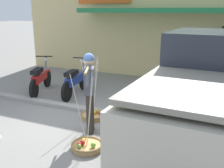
{
  "coord_description": "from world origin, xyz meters",
  "views": [
    {
      "loc": [
        3.03,
        -4.74,
        2.51
      ],
      "look_at": [
        0.68,
        0.6,
        0.85
      ],
      "focal_mm": 41.76,
      "sensor_mm": 36.0,
      "label": 1
    }
  ],
  "objects_px": {
    "motorcycle_nearest_shop": "(40,79)",
    "motorcycle_second_in_row": "(75,81)",
    "wooden_crate": "(183,94)",
    "fruit_vendor": "(90,88)",
    "parked_truck": "(207,91)",
    "fruit_basket_left_side": "(93,115)",
    "fruit_basket_right_side": "(87,145)"
  },
  "relations": [
    {
      "from": "fruit_basket_left_side",
      "to": "wooden_crate",
      "type": "relative_size",
      "value": 3.3
    },
    {
      "from": "fruit_basket_right_side",
      "to": "motorcycle_second_in_row",
      "type": "relative_size",
      "value": 0.8
    },
    {
      "from": "motorcycle_nearest_shop",
      "to": "wooden_crate",
      "type": "height_order",
      "value": "motorcycle_nearest_shop"
    },
    {
      "from": "wooden_crate",
      "to": "motorcycle_nearest_shop",
      "type": "bearing_deg",
      "value": -164.84
    },
    {
      "from": "motorcycle_nearest_shop",
      "to": "wooden_crate",
      "type": "relative_size",
      "value": 3.96
    },
    {
      "from": "motorcycle_nearest_shop",
      "to": "parked_truck",
      "type": "bearing_deg",
      "value": -14.0
    },
    {
      "from": "fruit_basket_right_side",
      "to": "motorcycle_nearest_shop",
      "type": "relative_size",
      "value": 0.83
    },
    {
      "from": "motorcycle_nearest_shop",
      "to": "motorcycle_second_in_row",
      "type": "distance_m",
      "value": 1.16
    },
    {
      "from": "fruit_basket_left_side",
      "to": "parked_truck",
      "type": "xyz_separation_m",
      "value": [
        2.52,
        -0.11,
        0.95
      ]
    },
    {
      "from": "wooden_crate",
      "to": "parked_truck",
      "type": "bearing_deg",
      "value": -72.12
    },
    {
      "from": "fruit_vendor",
      "to": "parked_truck",
      "type": "relative_size",
      "value": 0.36
    },
    {
      "from": "fruit_basket_left_side",
      "to": "fruit_basket_right_side",
      "type": "distance_m",
      "value": 1.46
    },
    {
      "from": "fruit_basket_right_side",
      "to": "wooden_crate",
      "type": "bearing_deg",
      "value": 71.94
    },
    {
      "from": "motorcycle_nearest_shop",
      "to": "motorcycle_second_in_row",
      "type": "relative_size",
      "value": 0.96
    },
    {
      "from": "wooden_crate",
      "to": "motorcycle_second_in_row",
      "type": "bearing_deg",
      "value": -162.97
    },
    {
      "from": "motorcycle_nearest_shop",
      "to": "wooden_crate",
      "type": "xyz_separation_m",
      "value": [
        4.2,
        1.14,
        -0.29
      ]
    },
    {
      "from": "fruit_vendor",
      "to": "fruit_basket_left_side",
      "type": "height_order",
      "value": "fruit_vendor"
    },
    {
      "from": "fruit_basket_right_side",
      "to": "motorcycle_nearest_shop",
      "type": "xyz_separation_m",
      "value": [
        -3.02,
        2.47,
        0.38
      ]
    },
    {
      "from": "fruit_basket_right_side",
      "to": "fruit_vendor",
      "type": "bearing_deg",
      "value": 113.12
    },
    {
      "from": "fruit_basket_right_side",
      "to": "motorcycle_second_in_row",
      "type": "xyz_separation_m",
      "value": [
        -1.88,
        2.67,
        0.38
      ]
    },
    {
      "from": "fruit_basket_left_side",
      "to": "motorcycle_nearest_shop",
      "type": "bearing_deg",
      "value": 155.23
    },
    {
      "from": "motorcycle_second_in_row",
      "to": "fruit_vendor",
      "type": "bearing_deg",
      "value": -51.51
    },
    {
      "from": "fruit_basket_right_side",
      "to": "wooden_crate",
      "type": "xyz_separation_m",
      "value": [
        1.18,
        3.61,
        0.08
      ]
    },
    {
      "from": "motorcycle_nearest_shop",
      "to": "motorcycle_second_in_row",
      "type": "height_order",
      "value": "same"
    },
    {
      "from": "fruit_basket_left_side",
      "to": "motorcycle_second_in_row",
      "type": "bearing_deg",
      "value": 134.4
    },
    {
      "from": "fruit_vendor",
      "to": "motorcycle_second_in_row",
      "type": "distance_m",
      "value": 2.61
    },
    {
      "from": "motorcycle_nearest_shop",
      "to": "parked_truck",
      "type": "height_order",
      "value": "parked_truck"
    },
    {
      "from": "fruit_vendor",
      "to": "motorcycle_second_in_row",
      "type": "relative_size",
      "value": 0.93
    },
    {
      "from": "motorcycle_second_in_row",
      "to": "wooden_crate",
      "type": "height_order",
      "value": "motorcycle_second_in_row"
    },
    {
      "from": "fruit_basket_right_side",
      "to": "motorcycle_second_in_row",
      "type": "bearing_deg",
      "value": 125.09
    },
    {
      "from": "fruit_vendor",
      "to": "parked_truck",
      "type": "distance_m",
      "value": 2.3
    },
    {
      "from": "fruit_vendor",
      "to": "fruit_basket_left_side",
      "type": "bearing_deg",
      "value": 113.23
    }
  ]
}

